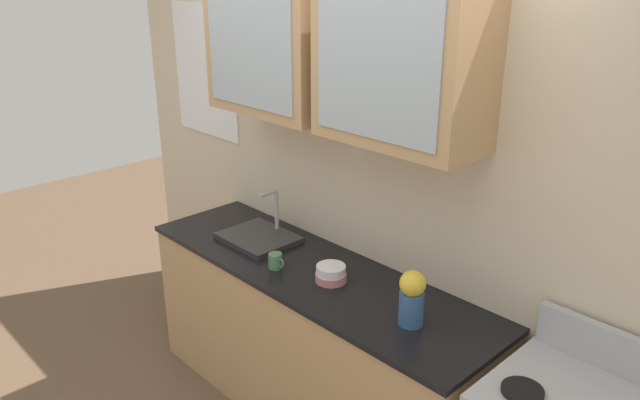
# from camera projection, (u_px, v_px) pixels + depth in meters

# --- Properties ---
(back_wall_unit) EXTENTS (4.09, 0.45, 2.53)m
(back_wall_unit) POSITION_uv_depth(u_px,v_px,m) (352.00, 151.00, 3.23)
(back_wall_unit) COLOR beige
(back_wall_unit) RESTS_ON ground_plane
(counter) EXTENTS (2.15, 0.63, 0.90)m
(counter) POSITION_uv_depth(u_px,v_px,m) (312.00, 342.00, 3.41)
(counter) COLOR tan
(counter) RESTS_ON ground_plane
(sink_faucet) EXTENTS (0.42, 0.34, 0.28)m
(sink_faucet) POSITION_uv_depth(u_px,v_px,m) (259.00, 236.00, 3.58)
(sink_faucet) COLOR #2D2D30
(sink_faucet) RESTS_ON counter
(bowl_stack) EXTENTS (0.16, 0.16, 0.09)m
(bowl_stack) POSITION_uv_depth(u_px,v_px,m) (331.00, 274.00, 3.11)
(bowl_stack) COLOR #D87F84
(bowl_stack) RESTS_ON counter
(vase) EXTENTS (0.12, 0.12, 0.26)m
(vase) POSITION_uv_depth(u_px,v_px,m) (412.00, 297.00, 2.71)
(vase) COLOR #33598C
(vase) RESTS_ON counter
(cup_near_sink) EXTENTS (0.11, 0.07, 0.08)m
(cup_near_sink) POSITION_uv_depth(u_px,v_px,m) (276.00, 261.00, 3.24)
(cup_near_sink) COLOR #4C7F59
(cup_near_sink) RESTS_ON counter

